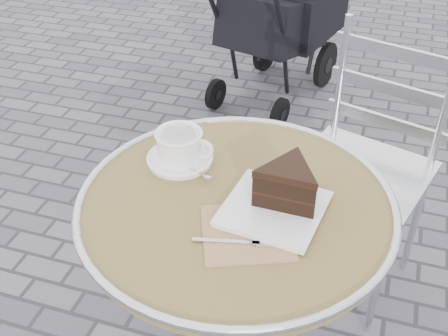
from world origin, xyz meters
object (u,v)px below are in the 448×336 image
(cafe_table, at_px, (235,254))
(bistro_chair, at_px, (375,137))
(cake_plate_set, at_px, (284,191))
(cappuccino_set, at_px, (180,149))
(baby_stroller, at_px, (281,19))

(cafe_table, xyz_separation_m, bistro_chair, (0.27, 0.65, -0.01))
(cafe_table, xyz_separation_m, cake_plate_set, (0.10, 0.01, 0.22))
(cappuccino_set, bearing_deg, bistro_chair, 47.94)
(cappuccino_set, xyz_separation_m, baby_stroller, (-0.14, 1.74, -0.34))
(bistro_chair, bearing_deg, cake_plate_set, -87.84)
(cake_plate_set, height_order, baby_stroller, baby_stroller)
(baby_stroller, bearing_deg, cake_plate_set, -62.86)
(cappuccino_set, distance_m, bistro_chair, 0.73)
(cappuccino_set, bearing_deg, cafe_table, -34.29)
(baby_stroller, bearing_deg, cafe_table, -66.00)
(cappuccino_set, relative_size, bistro_chair, 0.20)
(cake_plate_set, relative_size, baby_stroller, 0.34)
(cafe_table, relative_size, bistro_chair, 0.83)
(cappuccino_set, distance_m, cake_plate_set, 0.30)
(bistro_chair, distance_m, baby_stroller, 1.34)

